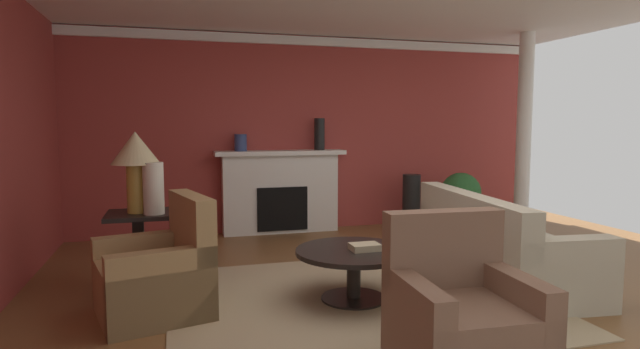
% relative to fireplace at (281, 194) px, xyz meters
% --- Properties ---
extents(ground_plane, '(8.54, 8.54, 0.00)m').
position_rel_fireplace_xyz_m(ground_plane, '(0.48, -3.08, -0.54)').
color(ground_plane, brown).
extents(wall_fireplace, '(7.17, 0.12, 2.75)m').
position_rel_fireplace_xyz_m(wall_fireplace, '(0.48, 0.21, 0.83)').
color(wall_fireplace, '#9E3833').
rests_on(wall_fireplace, ground_plane).
extents(crown_moulding, '(7.17, 0.08, 0.12)m').
position_rel_fireplace_xyz_m(crown_moulding, '(0.48, 0.13, 2.12)').
color(crown_moulding, white).
extents(area_rug, '(3.10, 2.64, 0.01)m').
position_rel_fireplace_xyz_m(area_rug, '(0.04, -2.93, -0.54)').
color(area_rug, tan).
rests_on(area_rug, ground_plane).
extents(fireplace, '(1.80, 0.35, 1.15)m').
position_rel_fireplace_xyz_m(fireplace, '(0.00, 0.00, 0.00)').
color(fireplace, white).
rests_on(fireplace, ground_plane).
extents(sofa, '(1.12, 2.18, 0.85)m').
position_rel_fireplace_xyz_m(sofa, '(1.59, -2.74, -0.25)').
color(sofa, '#BCB299').
rests_on(sofa, ground_plane).
extents(armchair_near_window, '(0.97, 0.97, 0.95)m').
position_rel_fireplace_xyz_m(armchair_near_window, '(-1.57, -2.81, -0.24)').
color(armchair_near_window, '#9E7A4C').
rests_on(armchair_near_window, ground_plane).
extents(armchair_facing_fireplace, '(0.84, 0.84, 0.95)m').
position_rel_fireplace_xyz_m(armchair_facing_fireplace, '(0.26, -4.27, -0.24)').
color(armchair_facing_fireplace, brown).
rests_on(armchair_facing_fireplace, ground_plane).
extents(coffee_table, '(1.00, 1.00, 0.45)m').
position_rel_fireplace_xyz_m(coffee_table, '(0.04, -2.93, -0.21)').
color(coffee_table, black).
rests_on(coffee_table, ground_plane).
extents(side_table, '(0.56, 0.56, 0.70)m').
position_rel_fireplace_xyz_m(side_table, '(-1.76, -2.01, -0.14)').
color(side_table, black).
rests_on(side_table, ground_plane).
extents(table_lamp, '(0.44, 0.44, 0.75)m').
position_rel_fireplace_xyz_m(table_lamp, '(-1.76, -2.01, 0.68)').
color(table_lamp, '#B28E38').
rests_on(table_lamp, side_table).
extents(vase_mantel_left, '(0.17, 0.17, 0.23)m').
position_rel_fireplace_xyz_m(vase_mantel_left, '(-0.55, -0.05, 0.72)').
color(vase_mantel_left, navy).
rests_on(vase_mantel_left, fireplace).
extents(vase_on_side_table, '(0.19, 0.19, 0.47)m').
position_rel_fireplace_xyz_m(vase_on_side_table, '(-1.61, -2.13, 0.39)').
color(vase_on_side_table, beige).
rests_on(vase_on_side_table, side_table).
extents(vase_mantel_right, '(0.15, 0.15, 0.44)m').
position_rel_fireplace_xyz_m(vase_mantel_right, '(0.55, -0.05, 0.82)').
color(vase_mantel_right, black).
rests_on(vase_mantel_right, fireplace).
extents(vase_tall_corner, '(0.26, 0.26, 0.79)m').
position_rel_fireplace_xyz_m(vase_tall_corner, '(1.85, -0.30, -0.15)').
color(vase_tall_corner, black).
rests_on(vase_tall_corner, ground_plane).
extents(book_red_cover, '(0.25, 0.18, 0.06)m').
position_rel_fireplace_xyz_m(book_red_cover, '(0.11, -2.98, -0.07)').
color(book_red_cover, tan).
rests_on(book_red_cover, coffee_table).
extents(potted_plant, '(0.56, 0.56, 0.83)m').
position_rel_fireplace_xyz_m(potted_plant, '(2.45, -0.63, -0.05)').
color(potted_plant, '#333333').
rests_on(potted_plant, ground_plane).
extents(column_white, '(0.20, 0.20, 2.75)m').
position_rel_fireplace_xyz_m(column_white, '(3.23, -0.92, 0.83)').
color(column_white, white).
rests_on(column_white, ground_plane).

